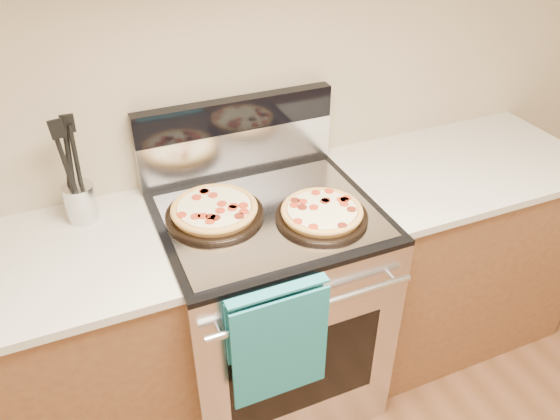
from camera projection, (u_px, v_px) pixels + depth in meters
name	position (u px, v px, depth m)	size (l,w,h in m)	color
wall_back	(229.00, 60.00, 1.93)	(4.00, 4.00, 0.00)	tan
range_body	(269.00, 309.00, 2.17)	(0.76, 0.68, 0.90)	#B7B7BC
oven_window	(305.00, 372.00, 1.92)	(0.56, 0.01, 0.40)	black
cooktop	(268.00, 214.00, 1.91)	(0.76, 0.68, 0.02)	black
backsplash_lower	(237.00, 150.00, 2.09)	(0.76, 0.06, 0.18)	silver
backsplash_upper	(235.00, 114.00, 2.00)	(0.76, 0.06, 0.12)	black
oven_handle	(314.00, 307.00, 1.69)	(0.03, 0.03, 0.70)	silver
dish_towel	(278.00, 341.00, 1.71)	(0.32, 0.05, 0.42)	#18747C
foil_sheet	(271.00, 216.00, 1.88)	(0.70, 0.55, 0.01)	gray
cabinet_left	(34.00, 375.00, 1.91)	(1.00, 0.62, 0.88)	brown
cabinet_right	(446.00, 252.00, 2.48)	(1.00, 0.62, 0.88)	brown
countertop_right	(465.00, 165.00, 2.23)	(1.02, 0.64, 0.03)	#BCB6A9
pepperoni_pizza_back	(214.00, 211.00, 1.86)	(0.33, 0.33, 0.04)	#BE863A
pepperoni_pizza_front	(322.00, 213.00, 1.85)	(0.31, 0.31, 0.04)	#BE863A
utensil_crock	(81.00, 202.00, 1.85)	(0.11, 0.11, 0.13)	silver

